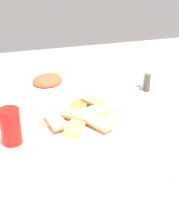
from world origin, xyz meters
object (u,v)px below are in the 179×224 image
(soda_can, at_px, (11,126))
(salad_plate_greens, at_px, (48,82))
(dining_table, at_px, (95,135))
(condiment_caddy, at_px, (145,86))
(pide_platter, at_px, (81,118))

(soda_can, bearing_deg, salad_plate_greens, 156.10)
(dining_table, xyz_separation_m, condiment_caddy, (-0.15, 0.26, 0.10))
(soda_can, bearing_deg, dining_table, 105.06)
(condiment_caddy, bearing_deg, dining_table, -60.12)
(dining_table, bearing_deg, salad_plate_greens, -159.44)
(salad_plate_greens, height_order, condiment_caddy, condiment_caddy)
(pide_platter, relative_size, condiment_caddy, 3.41)
(pide_platter, relative_size, soda_can, 2.62)
(pide_platter, height_order, condiment_caddy, condiment_caddy)
(soda_can, bearing_deg, condiment_caddy, 112.31)
(dining_table, relative_size, soda_can, 9.72)
(dining_table, relative_size, salad_plate_greens, 5.07)
(salad_plate_greens, bearing_deg, soda_can, -23.90)
(dining_table, height_order, salad_plate_greens, salad_plate_greens)
(dining_table, xyz_separation_m, pide_platter, (0.01, -0.06, 0.09))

